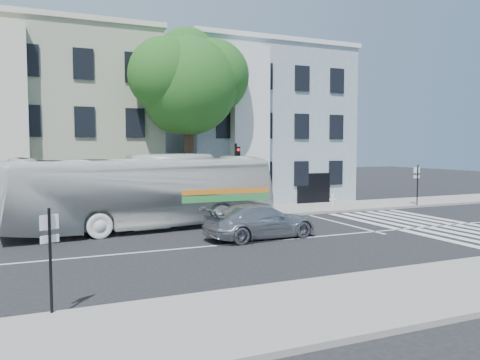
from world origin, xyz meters
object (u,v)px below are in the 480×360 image
sedan (261,221)px  fire_hydrant (333,199)px  traffic_signal (237,170)px  bus (145,192)px  near_sign_pole (50,246)px

sedan → fire_hydrant: (8.94, 7.53, -0.21)m
sedan → traffic_signal: 5.86m
sedan → fire_hydrant: sedan is taller
sedan → fire_hydrant: bearing=-55.2°
bus → sedan: size_ratio=2.55×
bus → traffic_signal: size_ratio=3.12×
fire_hydrant → near_sign_pole: (-17.63, -14.32, 1.17)m
bus → fire_hydrant: bearing=-82.8°
bus → near_sign_pole: (-4.52, -11.10, -0.12)m
fire_hydrant → traffic_signal: bearing=-164.7°
bus → sedan: bearing=-142.5°
traffic_signal → fire_hydrant: bearing=32.1°
sedan → near_sign_pole: (-8.69, -6.79, 0.96)m
fire_hydrant → near_sign_pole: bearing=-140.9°
bus → traffic_signal: (5.30, 1.10, 0.88)m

